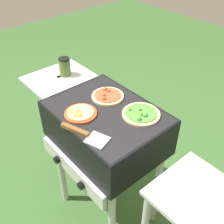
% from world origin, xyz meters
% --- Properties ---
extents(ground_plane, '(8.00, 8.00, 0.00)m').
position_xyz_m(ground_plane, '(0.00, 0.00, 0.00)').
color(ground_plane, '#38602D').
extents(grill, '(0.96, 0.53, 0.90)m').
position_xyz_m(grill, '(-0.01, -0.00, 0.76)').
color(grill, black).
rests_on(grill, ground_plane).
extents(pizza_cheese, '(0.17, 0.17, 0.03)m').
position_xyz_m(pizza_cheese, '(-0.06, -0.13, 0.91)').
color(pizza_cheese, '#C64723').
rests_on(pizza_cheese, grill).
extents(pizza_pepperoni, '(0.19, 0.19, 0.03)m').
position_xyz_m(pizza_pepperoni, '(-0.09, 0.09, 0.91)').
color(pizza_pepperoni, beige).
rests_on(pizza_pepperoni, grill).
extents(pizza_veggie, '(0.20, 0.20, 0.04)m').
position_xyz_m(pizza_veggie, '(0.15, 0.11, 0.91)').
color(pizza_veggie, '#E0C17F').
rests_on(pizza_veggie, grill).
extents(sauce_jar, '(0.07, 0.07, 0.12)m').
position_xyz_m(sauce_jar, '(-0.47, 0.05, 0.96)').
color(sauce_jar, '#4C6B2D').
rests_on(sauce_jar, grill).
extents(spatula, '(0.26, 0.14, 0.02)m').
position_xyz_m(spatula, '(0.08, -0.20, 0.91)').
color(spatula, '#B7BABF').
rests_on(spatula, grill).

